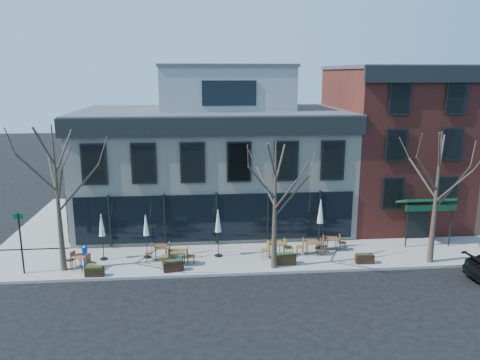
{
  "coord_description": "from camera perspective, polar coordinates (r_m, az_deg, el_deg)",
  "views": [
    {
      "loc": [
        -0.99,
        -27.81,
        10.65
      ],
      "look_at": [
        1.64,
        2.0,
        3.8
      ],
      "focal_mm": 35.0,
      "sensor_mm": 36.0,
      "label": 1
    }
  ],
  "objects": [
    {
      "name": "cafe_set_1",
      "position": [
        27.58,
        -9.63,
        -8.55
      ],
      "size": [
        1.9,
        0.84,
        0.98
      ],
      "color": "brown",
      "rests_on": "sidewalk_front"
    },
    {
      "name": "cafe_set_3",
      "position": [
        27.66,
        4.51,
        -8.29
      ],
      "size": [
        2.0,
        0.92,
        1.03
      ],
      "color": "brown",
      "rests_on": "sidewalk_front"
    },
    {
      "name": "umbrella_0",
      "position": [
        27.85,
        -16.51,
        -5.58
      ],
      "size": [
        0.44,
        0.44,
        2.74
      ],
      "color": "black",
      "rests_on": "sidewalk_front"
    },
    {
      "name": "corner_building",
      "position": [
        33.43,
        -3.14,
        2.66
      ],
      "size": [
        18.39,
        10.39,
        11.1
      ],
      "color": "beige",
      "rests_on": "ground"
    },
    {
      "name": "cafe_set_2",
      "position": [
        26.71,
        -7.56,
        -9.17
      ],
      "size": [
        1.95,
        0.85,
        1.01
      ],
      "color": "brown",
      "rests_on": "sidewalk_front"
    },
    {
      "name": "sidewalk_side",
      "position": [
        36.88,
        -21.03,
        -4.66
      ],
      "size": [
        4.5,
        12.0,
        0.15
      ],
      "primitive_type": "cube",
      "color": "gray",
      "rests_on": "ground"
    },
    {
      "name": "sidewalk_front",
      "position": [
        28.08,
        4.07,
        -9.27
      ],
      "size": [
        33.5,
        4.7,
        0.15
      ],
      "primitive_type": "cube",
      "color": "gray",
      "rests_on": "ground"
    },
    {
      "name": "red_brick_building",
      "position": [
        36.0,
        17.93,
        4.26
      ],
      "size": [
        8.2,
        11.78,
        11.18
      ],
      "color": "maroon",
      "rests_on": "ground"
    },
    {
      "name": "planter_0",
      "position": [
        26.34,
        -17.32,
        -10.58
      ],
      "size": [
        0.98,
        0.41,
        0.55
      ],
      "color": "black",
      "rests_on": "sidewalk_front"
    },
    {
      "name": "tree_mid",
      "position": [
        25.19,
        4.3,
        -2.95
      ],
      "size": [
        3.5,
        3.55,
        7.04
      ],
      "color": "#382B21",
      "rests_on": "sidewalk_front"
    },
    {
      "name": "call_box",
      "position": [
        27.24,
        -18.35,
        -8.81
      ],
      "size": [
        0.28,
        0.28,
        1.39
      ],
      "color": "#0C359C",
      "rests_on": "sidewalk_front"
    },
    {
      "name": "planter_1",
      "position": [
        26.05,
        -8.13,
        -10.29
      ],
      "size": [
        1.17,
        0.66,
        0.61
      ],
      "color": "black",
      "rests_on": "sidewalk_front"
    },
    {
      "name": "planter_3",
      "position": [
        27.69,
        14.95,
        -9.23
      ],
      "size": [
        1.03,
        0.45,
        0.57
      ],
      "color": "black",
      "rests_on": "sidewalk_front"
    },
    {
      "name": "cafe_set_4",
      "position": [
        28.22,
        8.76,
        -8.0
      ],
      "size": [
        1.91,
        0.83,
        0.99
      ],
      "color": "brown",
      "rests_on": "sidewalk_front"
    },
    {
      "name": "cafe_set_5",
      "position": [
        29.11,
        11.09,
        -7.48
      ],
      "size": [
        1.84,
        0.8,
        0.96
      ],
      "color": "brown",
      "rests_on": "sidewalk_front"
    },
    {
      "name": "tree_right",
      "position": [
        28.01,
        22.8,
        -1.83
      ],
      "size": [
        3.72,
        3.77,
        7.48
      ],
      "color": "#382B21",
      "rests_on": "sidewalk_front"
    },
    {
      "name": "ground",
      "position": [
        29.8,
        -2.83,
        -8.07
      ],
      "size": [
        120.0,
        120.0,
        0.0
      ],
      "primitive_type": "plane",
      "color": "black",
      "rests_on": "ground"
    },
    {
      "name": "sign_pole",
      "position": [
        27.48,
        -25.17,
        -6.57
      ],
      "size": [
        0.5,
        0.1,
        3.4
      ],
      "color": "black",
      "rests_on": "sidewalk_front"
    },
    {
      "name": "planter_2",
      "position": [
        26.78,
        5.59,
        -9.53
      ],
      "size": [
        1.14,
        0.48,
        0.63
      ],
      "color": "#302110",
      "rests_on": "sidewalk_front"
    },
    {
      "name": "umbrella_1",
      "position": [
        27.54,
        -11.39,
        -5.7
      ],
      "size": [
        0.42,
        0.42,
        2.61
      ],
      "color": "black",
      "rests_on": "sidewalk_front"
    },
    {
      "name": "umbrella_2",
      "position": [
        27.19,
        -2.69,
        -5.29
      ],
      "size": [
        0.46,
        0.46,
        2.87
      ],
      "color": "black",
      "rests_on": "sidewalk_front"
    },
    {
      "name": "tree_corner",
      "position": [
        26.51,
        -21.32,
        -1.99
      ],
      "size": [
        3.93,
        3.98,
        7.92
      ],
      "color": "#382B21",
      "rests_on": "sidewalk_front"
    },
    {
      "name": "cafe_set_0",
      "position": [
        27.29,
        -18.84,
        -9.33
      ],
      "size": [
        1.87,
        1.2,
        0.98
      ],
      "color": "brown",
      "rests_on": "sidewalk_front"
    },
    {
      "name": "umbrella_4",
      "position": [
        28.67,
        9.77,
        -4.12
      ],
      "size": [
        0.5,
        0.5,
        3.13
      ],
      "color": "black",
      "rests_on": "sidewalk_front"
    }
  ]
}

